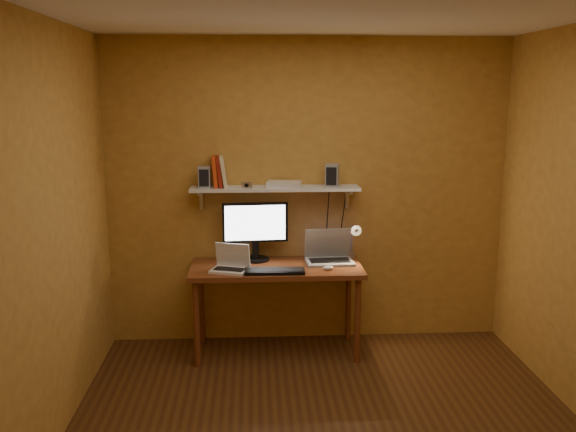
{
  "coord_description": "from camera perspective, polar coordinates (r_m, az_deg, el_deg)",
  "views": [
    {
      "loc": [
        -0.46,
        -3.52,
        2.16
      ],
      "look_at": [
        -0.19,
        1.18,
        1.19
      ],
      "focal_mm": 38.0,
      "sensor_mm": 36.0,
      "label": 1
    }
  ],
  "objects": [
    {
      "name": "router",
      "position": [
        5.04,
        -0.36,
        2.99
      ],
      "size": [
        0.31,
        0.23,
        0.05
      ],
      "primitive_type": "cube",
      "rotation": [
        0.0,
        0.0,
        -0.18
      ],
      "color": "white",
      "rests_on": "wall_shelf"
    },
    {
      "name": "laptop",
      "position": [
        5.12,
        3.85,
        -3.48
      ],
      "size": [
        0.4,
        0.3,
        0.28
      ],
      "rotation": [
        0.0,
        0.0,
        0.05
      ],
      "color": "gray",
      "rests_on": "desk"
    },
    {
      "name": "netbook",
      "position": [
        4.88,
        -5.36,
        -4.43
      ],
      "size": [
        0.33,
        0.28,
        0.21
      ],
      "rotation": [
        0.0,
        0.0,
        -0.33
      ],
      "color": "white",
      "rests_on": "desk"
    },
    {
      "name": "books",
      "position": [
        5.06,
        -6.46,
        4.14
      ],
      "size": [
        0.14,
        0.18,
        0.26
      ],
      "color": "red",
      "rests_on": "wall_shelf"
    },
    {
      "name": "mouse",
      "position": [
        4.9,
        3.78,
        -4.85
      ],
      "size": [
        0.1,
        0.08,
        0.03
      ],
      "primitive_type": "ellipsoid",
      "rotation": [
        0.0,
        0.0,
        0.22
      ],
      "color": "white",
      "rests_on": "desk"
    },
    {
      "name": "desk",
      "position": [
        5.03,
        -1.1,
        -5.63
      ],
      "size": [
        1.4,
        0.6,
        0.75
      ],
      "color": "brown",
      "rests_on": "ground"
    },
    {
      "name": "speaker_right",
      "position": [
        5.06,
        4.15,
        3.81
      ],
      "size": [
        0.13,
        0.13,
        0.19
      ],
      "primitive_type": "cube",
      "rotation": [
        0.0,
        0.0,
        -0.26
      ],
      "color": "gray",
      "rests_on": "wall_shelf"
    },
    {
      "name": "room",
      "position": [
        3.65,
        4.12,
        -1.96
      ],
      "size": [
        3.44,
        3.24,
        2.64
      ],
      "color": "#503014",
      "rests_on": "ground"
    },
    {
      "name": "keyboard",
      "position": [
        4.82,
        -1.25,
        -5.18
      ],
      "size": [
        0.48,
        0.17,
        0.03
      ],
      "primitive_type": "cube",
      "rotation": [
        0.0,
        0.0,
        -0.02
      ],
      "color": "black",
      "rests_on": "desk"
    },
    {
      "name": "wall_shelf",
      "position": [
        5.06,
        -1.22,
        2.56
      ],
      "size": [
        1.4,
        0.25,
        0.21
      ],
      "color": "silver",
      "rests_on": "room"
    },
    {
      "name": "monitor",
      "position": [
        5.11,
        -3.07,
        -1.14
      ],
      "size": [
        0.55,
        0.24,
        0.49
      ],
      "rotation": [
        0.0,
        0.0,
        0.06
      ],
      "color": "black",
      "rests_on": "desk"
    },
    {
      "name": "speaker_left",
      "position": [
        5.04,
        -7.83,
        3.63
      ],
      "size": [
        0.1,
        0.1,
        0.18
      ],
      "primitive_type": "cube",
      "rotation": [
        0.0,
        0.0,
        0.0
      ],
      "color": "gray",
      "rests_on": "wall_shelf"
    },
    {
      "name": "desk_lamp",
      "position": [
        5.13,
        6.22,
        -1.92
      ],
      "size": [
        0.09,
        0.23,
        0.38
      ],
      "color": "silver",
      "rests_on": "desk"
    },
    {
      "name": "shelf_camera",
      "position": [
        4.98,
        -3.85,
        2.9
      ],
      "size": [
        0.09,
        0.05,
        0.05
      ],
      "color": "silver",
      "rests_on": "wall_shelf"
    }
  ]
}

